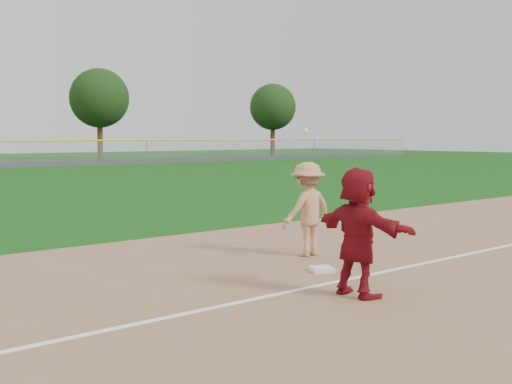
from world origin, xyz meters
TOP-DOWN VIEW (x-y plane):
  - ground at (0.00, 0.00)m, footprint 160.00×160.00m
  - foul_line at (0.00, -0.80)m, footprint 60.00×0.10m
  - first_base at (0.15, -0.09)m, footprint 0.48×0.48m
  - base_runner at (-0.65, -1.60)m, footprint 0.58×1.76m
  - first_base_play at (1.00, 1.14)m, footprint 1.19×0.78m
  - tree_3 at (22.00, 52.80)m, footprint 6.00×6.00m
  - tree_4 at (44.00, 51.20)m, footprint 5.60×5.60m

SIDE VIEW (x-z plane):
  - ground at x=0.00m, z-range 0.00..0.00m
  - foul_line at x=0.00m, z-range 0.02..0.03m
  - first_base at x=0.15m, z-range 0.02..0.10m
  - first_base_play at x=1.00m, z-range -0.30..2.17m
  - base_runner at x=-0.65m, z-range 0.02..1.91m
  - tree_4 at x=44.00m, z-range 1.51..10.18m
  - tree_3 at x=22.00m, z-range 1.57..10.76m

